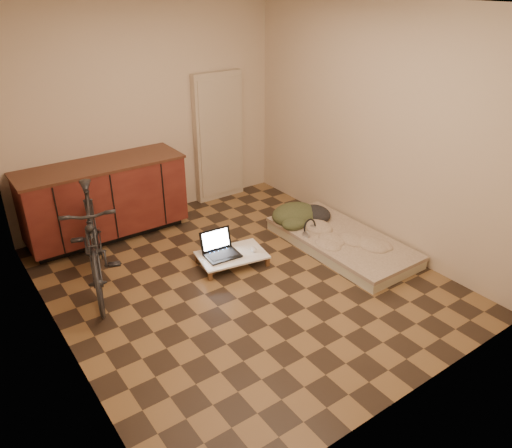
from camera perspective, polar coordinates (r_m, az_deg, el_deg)
room_shell at (r=4.55m, az=-1.87°, el=7.45°), size 3.50×4.00×2.60m
cabinets at (r=6.00m, az=-16.93°, el=2.65°), size 1.84×0.62×0.91m
appliance_panel at (r=6.73m, az=-4.30°, el=9.84°), size 0.70×0.10×1.70m
bicycle at (r=5.03m, az=-18.18°, el=-1.22°), size 0.98×1.78×1.11m
futon at (r=5.74m, az=9.74°, el=-2.00°), size 0.84×1.74×0.15m
clothing_pile at (r=6.01m, az=5.14°, el=1.75°), size 0.62×0.52×0.25m
headphones at (r=5.67m, az=6.18°, el=-0.38°), size 0.28×0.27×0.16m
lap_desk at (r=5.35m, az=-2.78°, el=-3.60°), size 0.78×0.58×0.12m
laptop at (r=5.32m, az=-4.12°, el=-2.96°), size 0.38×0.34×0.24m
mouse at (r=5.39m, az=-0.30°, el=-2.90°), size 0.09×0.12×0.04m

